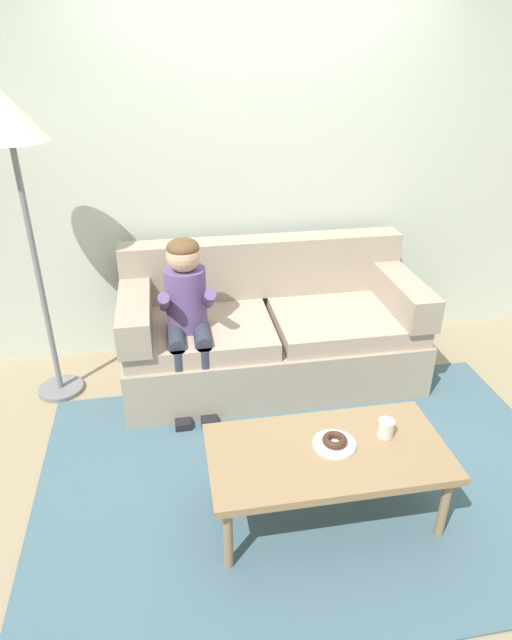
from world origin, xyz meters
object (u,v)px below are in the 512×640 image
at_px(coffee_table, 327,456).
at_px(donut, 335,440).
at_px(person_child, 187,308).
at_px(floor_lamp, 11,141).
at_px(couch, 270,332).
at_px(toy_controller, 395,435).
at_px(mug, 386,428).

bearing_deg(coffee_table, donut, 32.02).
height_order(person_child, floor_lamp, floor_lamp).
xyz_separation_m(couch, floor_lamp, (-1.46, 0.03, 1.32)).
bearing_deg(couch, toy_controller, -54.38).
distance_m(mug, toy_controller, 0.67).
bearing_deg(couch, person_child, -160.29).
relative_size(coffee_table, floor_lamp, 0.60).
bearing_deg(coffee_table, floor_lamp, 137.41).
relative_size(couch, toy_controller, 8.80).
bearing_deg(mug, donut, -174.20).
xyz_separation_m(mug, floor_lamp, (-1.78, 1.30, 1.20)).
distance_m(person_child, toy_controller, 1.49).
bearing_deg(floor_lamp, toy_controller, -22.95).
bearing_deg(couch, mug, -75.72).
bearing_deg(mug, coffee_table, -170.37).
height_order(coffee_table, person_child, person_child).
xyz_separation_m(couch, coffee_table, (0.02, -1.33, 0.04)).
xyz_separation_m(coffee_table, mug, (0.31, 0.05, 0.09)).
distance_m(person_child, donut, 1.28).
distance_m(coffee_table, mug, 0.32).
bearing_deg(donut, coffee_table, -147.98).
distance_m(mug, floor_lamp, 2.51).
distance_m(couch, coffee_table, 1.33).
xyz_separation_m(donut, floor_lamp, (-1.51, 1.33, 1.21)).
bearing_deg(person_child, toy_controller, -28.63).
relative_size(mug, toy_controller, 0.40).
bearing_deg(person_child, floor_lamp, 165.37).
bearing_deg(toy_controller, person_child, 141.14).
bearing_deg(toy_controller, floor_lamp, 146.83).
distance_m(donut, mug, 0.27).
xyz_separation_m(coffee_table, donut, (0.04, 0.03, 0.07)).
bearing_deg(donut, person_child, 119.70).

